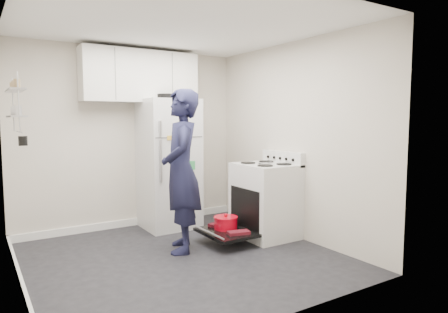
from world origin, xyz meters
TOP-DOWN VIEW (x-y plane):
  - room at (-0.03, 0.03)m, footprint 3.21×3.21m
  - electric_range at (1.26, 0.15)m, footprint 0.66×0.76m
  - open_oven_door at (0.70, 0.19)m, footprint 0.55×0.72m
  - refrigerator at (0.42, 1.25)m, footprint 0.72×0.74m
  - upper_cabinets at (0.10, 1.43)m, footprint 1.60×0.33m
  - wall_shelf_rack at (-1.52, 0.49)m, footprint 0.14×0.60m
  - person at (0.12, 0.24)m, footprint 0.68×0.80m

SIDE VIEW (x-z plane):
  - open_oven_door at x=0.70m, z-range 0.08..0.31m
  - electric_range at x=1.26m, z-range -0.08..1.02m
  - refrigerator at x=0.42m, z-range -0.03..1.84m
  - person at x=0.12m, z-range 0.00..1.87m
  - room at x=-0.03m, z-range -0.05..2.46m
  - wall_shelf_rack at x=-1.52m, z-range 1.37..1.98m
  - upper_cabinets at x=0.10m, z-range 1.75..2.45m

